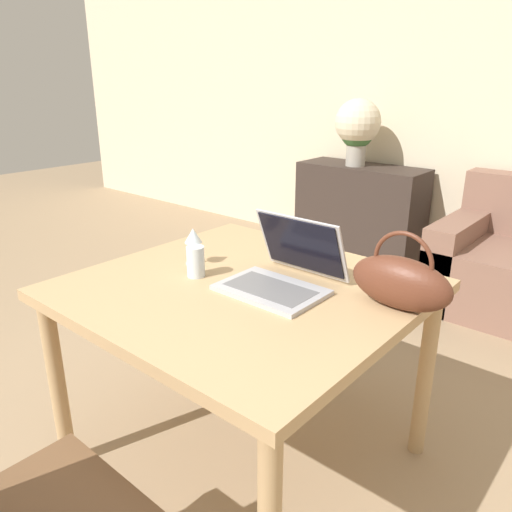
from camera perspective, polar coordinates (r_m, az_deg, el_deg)
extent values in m
cube|color=tan|center=(1.76, -1.41, -3.89)|extent=(1.13, 1.07, 0.04)
cylinder|color=tan|center=(2.05, -21.73, -13.58)|extent=(0.06, 0.06, 0.70)
cylinder|color=tan|center=(2.54, -2.70, -5.30)|extent=(0.06, 0.06, 0.70)
cylinder|color=tan|center=(2.07, 18.78, -12.76)|extent=(0.06, 0.06, 0.70)
cylinder|color=brown|center=(1.77, -19.77, -25.82)|extent=(0.04, 0.04, 0.40)
cube|color=#7F5B4C|center=(3.64, 22.11, -0.09)|extent=(0.20, 0.86, 0.56)
cube|color=#332823|center=(4.17, 11.73, 4.87)|extent=(1.01, 0.40, 0.77)
cube|color=#ADADB2|center=(1.69, 1.74, -3.90)|extent=(0.35, 0.24, 0.02)
cube|color=slate|center=(1.68, 1.61, -3.69)|extent=(0.30, 0.16, 0.00)
cube|color=#ADADB2|center=(1.78, 5.26, 1.25)|extent=(0.35, 0.10, 0.22)
cube|color=black|center=(1.77, 5.12, 1.28)|extent=(0.32, 0.09, 0.20)
cylinder|color=silver|center=(1.82, -6.91, -0.62)|extent=(0.07, 0.07, 0.11)
cylinder|color=silver|center=(1.95, -7.06, -0.81)|extent=(0.07, 0.07, 0.01)
cylinder|color=silver|center=(1.94, -7.11, 0.41)|extent=(0.01, 0.01, 0.08)
cone|color=silver|center=(1.92, -7.20, 2.35)|extent=(0.07, 0.07, 0.06)
ellipsoid|color=#592D1E|center=(1.61, 16.19, -2.99)|extent=(0.33, 0.12, 0.17)
torus|color=#592D1E|center=(1.59, 16.43, -0.62)|extent=(0.19, 0.01, 0.19)
cylinder|color=#9E998E|center=(4.05, 11.34, 11.50)|extent=(0.15, 0.15, 0.20)
sphere|color=#3D6B38|center=(4.03, 11.50, 13.80)|extent=(0.26, 0.26, 0.26)
sphere|color=beige|center=(4.02, 11.57, 14.79)|extent=(0.35, 0.35, 0.35)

